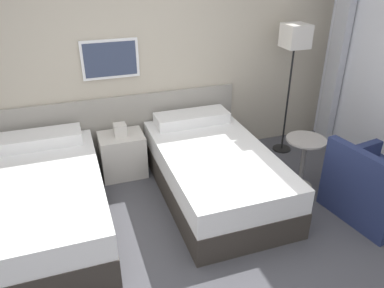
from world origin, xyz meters
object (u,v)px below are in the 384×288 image
object	(u,v)px
bed_near_door	(44,202)
armchair	(377,191)
bed_near_window	(214,171)
nightstand	(123,154)
side_table	(304,154)
floor_lamp	(295,44)

from	to	relation	value
bed_near_door	armchair	distance (m)	3.31
bed_near_window	nightstand	bearing A→B (deg)	140.24
bed_near_door	side_table	world-z (taller)	bed_near_door
bed_near_window	side_table	world-z (taller)	bed_near_window
bed_near_window	nightstand	world-z (taller)	bed_near_window
armchair	side_table	bearing A→B (deg)	25.78
floor_lamp	side_table	world-z (taller)	floor_lamp
bed_near_door	bed_near_window	size ratio (longest dim) A/B	1.00
side_table	armchair	world-z (taller)	armchair
bed_near_window	nightstand	distance (m)	1.14
armchair	nightstand	bearing A→B (deg)	46.62
bed_near_window	armchair	distance (m)	1.68
floor_lamp	armchair	distance (m)	1.92
nightstand	armchair	size ratio (longest dim) A/B	0.69
floor_lamp	armchair	xyz separation A→B (m)	(0.16, -1.51, -1.18)
nightstand	floor_lamp	distance (m)	2.45
bed_near_window	armchair	xyz separation A→B (m)	(1.44, -0.87, -0.02)
bed_near_door	bed_near_window	world-z (taller)	same
bed_near_window	side_table	bearing A→B (deg)	-12.43
nightstand	side_table	size ratio (longest dim) A/B	1.08
bed_near_window	armchair	bearing A→B (deg)	-31.22
bed_near_door	side_table	bearing A→B (deg)	-4.54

